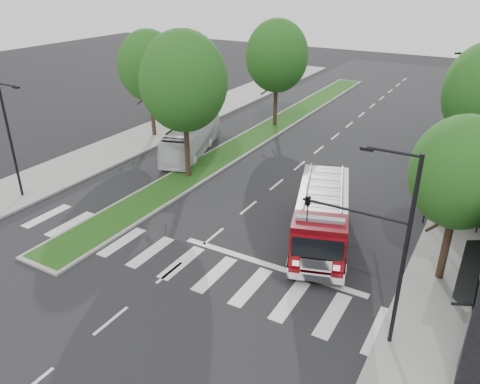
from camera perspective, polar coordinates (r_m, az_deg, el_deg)
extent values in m
plane|color=black|center=(26.12, -3.23, -5.41)|extent=(140.00, 140.00, 0.00)
cube|color=gray|center=(31.63, 27.02, -2.44)|extent=(5.00, 80.00, 0.15)
cube|color=gray|center=(41.54, -12.67, 6.09)|extent=(5.00, 80.00, 0.15)
cube|color=gray|center=(43.16, 3.07, 7.40)|extent=(3.00, 50.00, 0.14)
cube|color=#254413|center=(43.14, 3.07, 7.50)|extent=(2.60, 49.50, 0.02)
cylinder|color=black|center=(28.89, 21.78, -1.34)|extent=(0.08, 0.08, 2.50)
cylinder|color=black|center=(28.77, 27.22, -2.53)|extent=(0.08, 0.08, 2.50)
cylinder|color=black|center=(29.98, 22.18, -0.44)|extent=(0.08, 0.08, 2.50)
cube|color=black|center=(28.83, 25.11, 0.85)|extent=(3.20, 1.60, 0.12)
cube|color=#8C99A5|center=(29.96, 24.83, -0.85)|extent=(2.80, 0.04, 1.80)
cube|color=black|center=(29.64, 24.40, -2.67)|extent=(2.40, 0.40, 0.08)
cylinder|color=black|center=(23.69, 23.79, -6.01)|extent=(0.36, 0.36, 3.74)
ellipsoid|color=#153D10|center=(22.15, 25.43, 2.13)|extent=(4.40, 4.40, 5.06)
cylinder|color=black|center=(34.57, 26.67, 3.77)|extent=(0.36, 0.36, 4.40)
cylinder|color=black|center=(32.74, -6.48, 5.49)|extent=(0.36, 0.36, 4.62)
ellipsoid|color=#153D10|center=(31.50, -6.89, 13.23)|extent=(5.80, 5.80, 6.67)
cylinder|color=black|center=(44.30, 4.33, 10.71)|extent=(0.36, 0.36, 4.40)
ellipsoid|color=#153D10|center=(43.41, 4.53, 16.20)|extent=(5.60, 5.60, 6.44)
cylinder|color=black|center=(42.05, -10.60, 9.40)|extent=(0.36, 0.36, 4.18)
ellipsoid|color=#153D10|center=(41.14, -11.06, 14.87)|extent=(5.20, 5.20, 5.98)
cylinder|color=black|center=(17.95, 19.37, -7.63)|extent=(0.16, 0.16, 8.00)
cylinder|color=black|center=(16.40, 18.25, 4.66)|extent=(1.80, 0.10, 0.10)
cube|color=black|center=(16.59, 15.22, 5.12)|extent=(0.45, 0.20, 0.12)
cylinder|color=black|center=(17.60, 13.70, -2.25)|extent=(4.00, 0.10, 0.10)
imported|color=black|center=(18.27, 8.20, -2.10)|extent=(0.18, 0.22, 1.10)
cylinder|color=black|center=(32.30, -26.14, 5.44)|extent=(0.16, 0.16, 7.50)
cylinder|color=black|center=(30.75, -26.57, 11.61)|extent=(1.60, 0.10, 0.10)
cube|color=black|center=(30.11, -25.66, 11.44)|extent=(0.45, 0.20, 0.12)
cylinder|color=black|center=(39.87, 26.56, 9.15)|extent=(0.16, 0.16, 8.00)
cylinder|color=black|center=(39.19, 26.36, 14.87)|extent=(1.80, 0.10, 0.10)
cube|color=black|center=(39.27, 25.02, 15.06)|extent=(0.45, 0.20, 0.12)
cube|color=#580409|center=(25.87, 9.76, -4.79)|extent=(5.06, 8.97, 0.26)
cube|color=maroon|center=(26.08, 10.03, -1.86)|extent=(4.44, 7.02, 2.05)
cube|color=maroon|center=(22.59, 9.50, -6.40)|extent=(3.00, 2.54, 2.15)
cube|color=#B2B2B7|center=(25.61, 10.21, 0.28)|extent=(4.44, 7.02, 0.12)
cylinder|color=#B2B2B7|center=(25.56, 8.19, 0.88)|extent=(1.97, 5.88, 0.10)
cylinder|color=#B2B2B7|center=(25.53, 12.31, 0.51)|extent=(1.97, 5.88, 0.10)
cube|color=silver|center=(22.13, 9.13, -10.12)|extent=(2.65, 1.15, 0.36)
cube|color=#8C99A5|center=(21.90, 9.76, -3.32)|extent=(2.26, 1.03, 0.18)
cylinder|color=black|center=(22.93, 6.30, -8.70)|extent=(0.69, 1.18, 1.13)
cylinder|color=black|center=(22.89, 12.24, -9.25)|extent=(0.69, 1.18, 1.13)
cylinder|color=black|center=(26.60, 7.33, -3.59)|extent=(0.69, 1.18, 1.13)
cylinder|color=black|center=(26.57, 12.40, -4.05)|extent=(0.69, 1.18, 1.13)
cylinder|color=black|center=(28.77, 7.80, -1.27)|extent=(0.69, 1.18, 1.13)
cylinder|color=black|center=(28.75, 12.47, -1.69)|extent=(0.69, 1.18, 1.13)
imported|color=silver|center=(37.72, -5.94, 6.56)|extent=(4.71, 9.39, 2.55)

